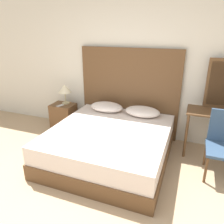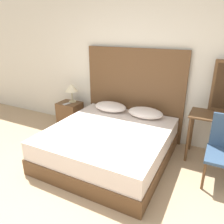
{
  "view_description": "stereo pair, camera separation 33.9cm",
  "coord_description": "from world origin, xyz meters",
  "px_view_note": "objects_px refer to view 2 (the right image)",
  "views": [
    {
      "loc": [
        1.08,
        -1.42,
        2.0
      ],
      "look_at": [
        -0.05,
        1.53,
        0.77
      ],
      "focal_mm": 35.0,
      "sensor_mm": 36.0,
      "label": 1
    },
    {
      "loc": [
        1.39,
        -1.29,
        2.0
      ],
      "look_at": [
        -0.05,
        1.53,
        0.77
      ],
      "focal_mm": 35.0,
      "sensor_mm": 36.0,
      "label": 2
    }
  ],
  "objects_px": {
    "table_lamp": "(72,88)",
    "phone_on_bed": "(117,133)",
    "nightstand": "(70,115)",
    "phone_on_nightstand": "(66,104)",
    "bed": "(109,144)"
  },
  "relations": [
    {
      "from": "phone_on_bed",
      "to": "nightstand",
      "type": "xyz_separation_m",
      "value": [
        -1.46,
        0.75,
        -0.25
      ]
    },
    {
      "from": "phone_on_bed",
      "to": "table_lamp",
      "type": "bearing_deg",
      "value": 150.13
    },
    {
      "from": "phone_on_bed",
      "to": "nightstand",
      "type": "bearing_deg",
      "value": 152.84
    },
    {
      "from": "phone_on_bed",
      "to": "phone_on_nightstand",
      "type": "xyz_separation_m",
      "value": [
        -1.46,
        0.66,
        0.03
      ]
    },
    {
      "from": "nightstand",
      "to": "phone_on_nightstand",
      "type": "bearing_deg",
      "value": -89.07
    },
    {
      "from": "phone_on_bed",
      "to": "phone_on_nightstand",
      "type": "relative_size",
      "value": 1.01
    },
    {
      "from": "bed",
      "to": "phone_on_nightstand",
      "type": "relative_size",
      "value": 11.67
    },
    {
      "from": "phone_on_nightstand",
      "to": "nightstand",
      "type": "bearing_deg",
      "value": 90.93
    },
    {
      "from": "bed",
      "to": "nightstand",
      "type": "bearing_deg",
      "value": 152.46
    },
    {
      "from": "table_lamp",
      "to": "phone_on_nightstand",
      "type": "bearing_deg",
      "value": -99.25
    },
    {
      "from": "table_lamp",
      "to": "phone_on_bed",
      "type": "bearing_deg",
      "value": -29.87
    },
    {
      "from": "nightstand",
      "to": "table_lamp",
      "type": "distance_m",
      "value": 0.58
    },
    {
      "from": "nightstand",
      "to": "table_lamp",
      "type": "height_order",
      "value": "table_lamp"
    },
    {
      "from": "phone_on_nightstand",
      "to": "table_lamp",
      "type": "bearing_deg",
      "value": 80.75
    },
    {
      "from": "bed",
      "to": "phone_on_bed",
      "type": "distance_m",
      "value": 0.33
    }
  ]
}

